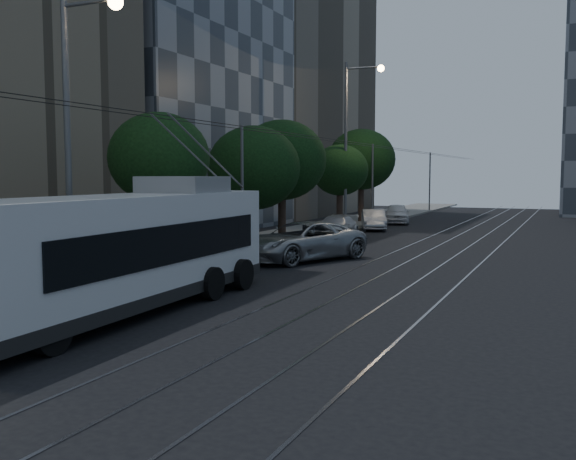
# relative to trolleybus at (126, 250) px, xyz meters

# --- Properties ---
(ground) EXTENTS (120.00, 120.00, 0.00)m
(ground) POSITION_rel_trolleybus_xyz_m (2.90, 1.20, -1.73)
(ground) COLOR black
(ground) RESTS_ON ground
(sidewalk) EXTENTS (5.00, 90.00, 0.15)m
(sidewalk) POSITION_rel_trolleybus_xyz_m (-4.60, 21.20, -1.66)
(sidewalk) COLOR slate
(sidewalk) RESTS_ON ground
(tram_rails) EXTENTS (4.52, 90.00, 0.02)m
(tram_rails) POSITION_rel_trolleybus_xyz_m (5.40, 21.20, -1.72)
(tram_rails) COLOR gray
(tram_rails) RESTS_ON ground
(overhead_wires) EXTENTS (2.23, 90.00, 6.00)m
(overhead_wires) POSITION_rel_trolleybus_xyz_m (-2.07, 21.20, 1.74)
(overhead_wires) COLOR black
(overhead_wires) RESTS_ON ground
(building_glass_mid) EXTENTS (14.40, 18.40, 26.80)m
(building_glass_mid) POSITION_rel_trolleybus_xyz_m (-16.10, 23.20, 11.69)
(building_glass_mid) COLOR #394049
(building_glass_mid) RESTS_ON ground
(building_tan_far) EXTENTS (14.40, 22.40, 34.80)m
(building_tan_far) POSITION_rel_trolleybus_xyz_m (-16.10, 43.20, 15.69)
(building_tan_far) COLOR gray
(building_tan_far) RESTS_ON ground
(trolleybus) EXTENTS (3.02, 12.63, 5.63)m
(trolleybus) POSITION_rel_trolleybus_xyz_m (0.00, 0.00, 0.00)
(trolleybus) COLOR silver
(trolleybus) RESTS_ON ground
(pickup_silver) EXTENTS (5.13, 6.79, 1.71)m
(pickup_silver) POSITION_rel_trolleybus_xyz_m (0.20, 11.86, -0.87)
(pickup_silver) COLOR #979A9E
(pickup_silver) RESTS_ON ground
(car_white_a) EXTENTS (2.39, 3.98, 1.27)m
(car_white_a) POSITION_rel_trolleybus_xyz_m (0.07, 17.02, -1.10)
(car_white_a) COLOR silver
(car_white_a) RESTS_ON ground
(car_white_b) EXTENTS (2.44, 5.00, 1.40)m
(car_white_b) POSITION_rel_trolleybus_xyz_m (-1.40, 20.71, -1.03)
(car_white_b) COLOR #AEADB2
(car_white_b) RESTS_ON ground
(car_white_c) EXTENTS (2.90, 4.54, 1.41)m
(car_white_c) POSITION_rel_trolleybus_xyz_m (-1.40, 28.27, -1.02)
(car_white_c) COLOR #B7B7BB
(car_white_c) RESTS_ON ground
(car_white_d) EXTENTS (2.88, 4.84, 1.54)m
(car_white_d) POSITION_rel_trolleybus_xyz_m (-1.40, 34.43, -0.96)
(car_white_d) COLOR silver
(car_white_d) RESTS_ON ground
(tree_1) EXTENTS (3.93, 3.93, 6.22)m
(tree_1) POSITION_rel_trolleybus_xyz_m (-3.60, 6.65, 2.69)
(tree_1) COLOR #32221B
(tree_1) RESTS_ON ground
(tree_2) EXTENTS (4.78, 4.78, 6.29)m
(tree_2) POSITION_rel_trolleybus_xyz_m (-3.87, 15.20, 2.40)
(tree_2) COLOR #32221B
(tree_2) RESTS_ON ground
(tree_3) EXTENTS (4.90, 4.90, 6.80)m
(tree_3) POSITION_rel_trolleybus_xyz_m (-3.60, 18.03, 2.84)
(tree_3) COLOR #32221B
(tree_3) RESTS_ON ground
(tree_4) EXTENTS (3.88, 3.88, 5.84)m
(tree_4) POSITION_rel_trolleybus_xyz_m (-3.60, 27.50, 2.34)
(tree_4) COLOR #32221B
(tree_4) RESTS_ON ground
(tree_5) EXTENTS (5.24, 5.24, 7.31)m
(tree_5) POSITION_rel_trolleybus_xyz_m (-4.10, 33.85, 3.21)
(tree_5) COLOR #32221B
(tree_5) RESTS_ON ground
(streetlamp_near) EXTENTS (2.25, 0.44, 9.18)m
(streetlamp_near) POSITION_rel_trolleybus_xyz_m (-2.50, 1.01, 3.85)
(streetlamp_near) COLOR #5E5E60
(streetlamp_near) RESTS_ON ground
(streetlamp_far) EXTENTS (2.66, 0.44, 11.14)m
(streetlamp_far) POSITION_rel_trolleybus_xyz_m (-2.42, 26.51, 4.92)
(streetlamp_far) COLOR #5E5E60
(streetlamp_far) RESTS_ON ground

